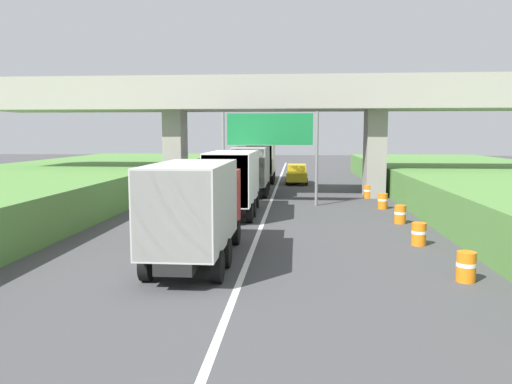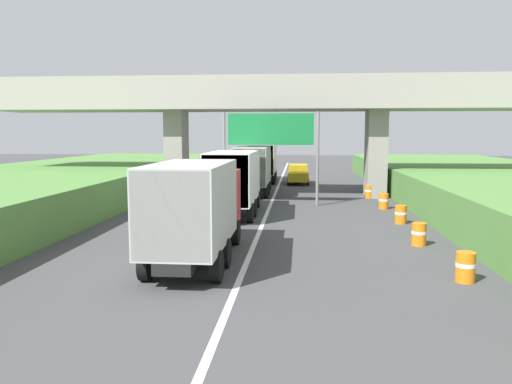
{
  "view_description": "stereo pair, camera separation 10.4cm",
  "coord_description": "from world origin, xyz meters",
  "px_view_note": "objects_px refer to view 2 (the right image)",
  "views": [
    {
      "loc": [
        1.66,
        -1.93,
        4.38
      ],
      "look_at": [
        0.0,
        18.11,
        2.0
      ],
      "focal_mm": 34.72,
      "sensor_mm": 36.0,
      "label": 1
    },
    {
      "loc": [
        1.77,
        -1.92,
        4.38
      ],
      "look_at": [
        0.0,
        18.11,
        2.0
      ],
      "focal_mm": 34.72,
      "sensor_mm": 36.0,
      "label": 2
    }
  ],
  "objects_px": {
    "truck_blue": "(263,161)",
    "construction_barrel_5": "(369,191)",
    "truck_white": "(235,179)",
    "overhead_highway_sign": "(271,136)",
    "truck_green": "(253,168)",
    "truck_red": "(196,206)",
    "construction_barrel_4": "(384,201)",
    "construction_barrel_1": "(465,267)",
    "car_yellow": "(298,174)",
    "construction_barrel_2": "(419,234)",
    "construction_barrel_3": "(401,214)"
  },
  "relations": [
    {
      "from": "construction_barrel_2",
      "to": "construction_barrel_4",
      "type": "height_order",
      "value": "same"
    },
    {
      "from": "construction_barrel_2",
      "to": "truck_white",
      "type": "bearing_deg",
      "value": 140.69
    },
    {
      "from": "truck_green",
      "to": "construction_barrel_5",
      "type": "relative_size",
      "value": 8.11
    },
    {
      "from": "overhead_highway_sign",
      "to": "truck_green",
      "type": "relative_size",
      "value": 0.81
    },
    {
      "from": "construction_barrel_1",
      "to": "construction_barrel_5",
      "type": "relative_size",
      "value": 1.0
    },
    {
      "from": "car_yellow",
      "to": "construction_barrel_1",
      "type": "height_order",
      "value": "car_yellow"
    },
    {
      "from": "construction_barrel_4",
      "to": "truck_red",
      "type": "bearing_deg",
      "value": -123.18
    },
    {
      "from": "car_yellow",
      "to": "construction_barrel_2",
      "type": "height_order",
      "value": "car_yellow"
    },
    {
      "from": "truck_white",
      "to": "truck_blue",
      "type": "height_order",
      "value": "same"
    },
    {
      "from": "construction_barrel_3",
      "to": "construction_barrel_2",
      "type": "bearing_deg",
      "value": -93.01
    },
    {
      "from": "truck_green",
      "to": "car_yellow",
      "type": "height_order",
      "value": "truck_green"
    },
    {
      "from": "truck_green",
      "to": "truck_red",
      "type": "height_order",
      "value": "same"
    },
    {
      "from": "truck_red",
      "to": "construction_barrel_4",
      "type": "bearing_deg",
      "value": 56.82
    },
    {
      "from": "overhead_highway_sign",
      "to": "car_yellow",
      "type": "height_order",
      "value": "overhead_highway_sign"
    },
    {
      "from": "construction_barrel_3",
      "to": "construction_barrel_5",
      "type": "distance_m",
      "value": 9.62
    },
    {
      "from": "car_yellow",
      "to": "construction_barrel_5",
      "type": "relative_size",
      "value": 4.56
    },
    {
      "from": "truck_white",
      "to": "construction_barrel_3",
      "type": "height_order",
      "value": "truck_white"
    },
    {
      "from": "construction_barrel_1",
      "to": "truck_green",
      "type": "bearing_deg",
      "value": 111.66
    },
    {
      "from": "construction_barrel_3",
      "to": "construction_barrel_4",
      "type": "relative_size",
      "value": 1.0
    },
    {
      "from": "overhead_highway_sign",
      "to": "truck_white",
      "type": "relative_size",
      "value": 0.81
    },
    {
      "from": "truck_white",
      "to": "truck_blue",
      "type": "distance_m",
      "value": 18.63
    },
    {
      "from": "overhead_highway_sign",
      "to": "truck_red",
      "type": "distance_m",
      "value": 14.05
    },
    {
      "from": "overhead_highway_sign",
      "to": "truck_white",
      "type": "distance_m",
      "value": 4.78
    },
    {
      "from": "truck_white",
      "to": "construction_barrel_5",
      "type": "bearing_deg",
      "value": 43.24
    },
    {
      "from": "truck_white",
      "to": "truck_red",
      "type": "bearing_deg",
      "value": -89.99
    },
    {
      "from": "truck_white",
      "to": "construction_barrel_2",
      "type": "distance_m",
      "value": 10.67
    },
    {
      "from": "overhead_highway_sign",
      "to": "car_yellow",
      "type": "xyz_separation_m",
      "value": [
        1.65,
        13.2,
        -3.38
      ]
    },
    {
      "from": "overhead_highway_sign",
      "to": "construction_barrel_2",
      "type": "height_order",
      "value": "overhead_highway_sign"
    },
    {
      "from": "construction_barrel_4",
      "to": "construction_barrel_5",
      "type": "bearing_deg",
      "value": 92.27
    },
    {
      "from": "construction_barrel_3",
      "to": "construction_barrel_4",
      "type": "xyz_separation_m",
      "value": [
        -0.03,
        4.81,
        0.0
      ]
    },
    {
      "from": "truck_blue",
      "to": "construction_barrel_2",
      "type": "height_order",
      "value": "truck_blue"
    },
    {
      "from": "car_yellow",
      "to": "construction_barrel_5",
      "type": "xyz_separation_m",
      "value": [
        4.85,
        -9.3,
        -0.4
      ]
    },
    {
      "from": "construction_barrel_5",
      "to": "construction_barrel_1",
      "type": "bearing_deg",
      "value": -89.43
    },
    {
      "from": "overhead_highway_sign",
      "to": "truck_blue",
      "type": "height_order",
      "value": "overhead_highway_sign"
    },
    {
      "from": "truck_red",
      "to": "car_yellow",
      "type": "height_order",
      "value": "truck_red"
    },
    {
      "from": "truck_red",
      "to": "construction_barrel_3",
      "type": "distance_m",
      "value": 11.74
    },
    {
      "from": "truck_green",
      "to": "construction_barrel_4",
      "type": "bearing_deg",
      "value": -37.68
    },
    {
      "from": "overhead_highway_sign",
      "to": "truck_green",
      "type": "xyz_separation_m",
      "value": [
        -1.56,
        5.47,
        -2.3
      ]
    },
    {
      "from": "construction_barrel_2",
      "to": "construction_barrel_4",
      "type": "relative_size",
      "value": 1.0
    },
    {
      "from": "truck_red",
      "to": "construction_barrel_2",
      "type": "relative_size",
      "value": 8.11
    },
    {
      "from": "construction_barrel_2",
      "to": "truck_red",
      "type": "bearing_deg",
      "value": -158.41
    },
    {
      "from": "truck_green",
      "to": "construction_barrel_1",
      "type": "bearing_deg",
      "value": -68.34
    },
    {
      "from": "construction_barrel_1",
      "to": "construction_barrel_3",
      "type": "bearing_deg",
      "value": 89.85
    },
    {
      "from": "truck_blue",
      "to": "truck_red",
      "type": "bearing_deg",
      "value": -90.3
    },
    {
      "from": "truck_green",
      "to": "construction_barrel_2",
      "type": "bearing_deg",
      "value": -63.33
    },
    {
      "from": "construction_barrel_2",
      "to": "construction_barrel_5",
      "type": "distance_m",
      "value": 14.42
    },
    {
      "from": "truck_blue",
      "to": "construction_barrel_5",
      "type": "bearing_deg",
      "value": -53.52
    },
    {
      "from": "overhead_highway_sign",
      "to": "construction_barrel_2",
      "type": "xyz_separation_m",
      "value": [
        6.47,
        -10.52,
        -3.78
      ]
    },
    {
      "from": "overhead_highway_sign",
      "to": "truck_blue",
      "type": "xyz_separation_m",
      "value": [
        -1.56,
        14.8,
        -2.3
      ]
    },
    {
      "from": "construction_barrel_3",
      "to": "car_yellow",
      "type": "bearing_deg",
      "value": 105.01
    }
  ]
}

